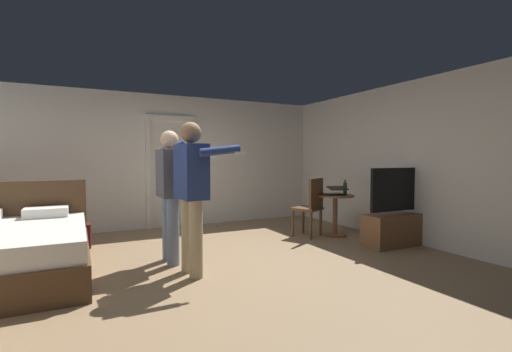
% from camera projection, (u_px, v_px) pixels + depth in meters
% --- Properties ---
extents(ground_plane, '(6.91, 6.91, 0.00)m').
position_uv_depth(ground_plane, '(213.00, 264.00, 4.42)').
color(ground_plane, '#997A56').
extents(wall_back, '(6.52, 0.12, 2.52)m').
position_uv_depth(wall_back, '(164.00, 161.00, 6.82)').
color(wall_back, silver).
rests_on(wall_back, ground_plane).
extents(wall_right, '(0.12, 5.62, 2.52)m').
position_uv_depth(wall_right, '(399.00, 162.00, 5.79)').
color(wall_right, silver).
rests_on(wall_right, ground_plane).
extents(doorway_frame, '(0.93, 0.08, 2.13)m').
position_uv_depth(doorway_frame, '(171.00, 163.00, 6.80)').
color(doorway_frame, white).
rests_on(doorway_frame, ground_plane).
extents(bed, '(1.66, 2.05, 1.02)m').
position_uv_depth(bed, '(3.00, 253.00, 3.82)').
color(bed, '#4C331E').
rests_on(bed, ground_plane).
extents(tv_flatscreen, '(1.12, 0.40, 1.18)m').
position_uv_depth(tv_flatscreen, '(398.00, 223.00, 5.39)').
color(tv_flatscreen, brown).
rests_on(tv_flatscreen, ground_plane).
extents(side_table, '(0.63, 0.63, 0.70)m').
position_uv_depth(side_table, '(335.00, 208.00, 6.05)').
color(side_table, brown).
rests_on(side_table, ground_plane).
extents(laptop, '(0.37, 0.38, 0.15)m').
position_uv_depth(laptop, '(335.00, 192.00, 5.98)').
color(laptop, black).
rests_on(laptop, side_table).
extents(bottle_on_table, '(0.06, 0.06, 0.25)m').
position_uv_depth(bottle_on_table, '(345.00, 188.00, 6.02)').
color(bottle_on_table, '#355015').
rests_on(bottle_on_table, side_table).
extents(wooden_chair, '(0.56, 0.56, 0.99)m').
position_uv_depth(wooden_chair, '(311.00, 205.00, 5.96)').
color(wooden_chair, brown).
rests_on(wooden_chair, ground_plane).
extents(person_blue_shirt, '(0.69, 0.63, 1.72)m').
position_uv_depth(person_blue_shirt, '(192.00, 186.00, 4.00)').
color(person_blue_shirt, tan).
rests_on(person_blue_shirt, ground_plane).
extents(person_striped_shirt, '(0.65, 0.61, 1.66)m').
position_uv_depth(person_striped_shirt, '(171.00, 186.00, 4.47)').
color(person_striped_shirt, slate).
rests_on(person_striped_shirt, ground_plane).
extents(suitcase_dark, '(0.61, 0.34, 0.35)m').
position_uv_depth(suitcase_dark, '(69.00, 237.00, 5.19)').
color(suitcase_dark, '#4C1919').
rests_on(suitcase_dark, ground_plane).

